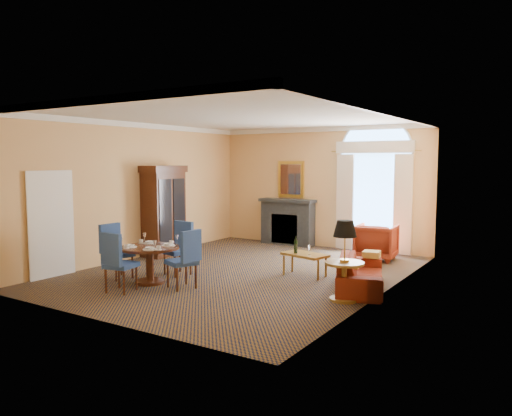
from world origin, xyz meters
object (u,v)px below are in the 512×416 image
Objects in this scene: dining_table at (150,256)px; coffee_table at (304,255)px; armoire at (164,212)px; sofa at (361,273)px; armchair at (376,242)px; side_table at (345,251)px.

coffee_table is at bearing 43.78° from dining_table.
sofa is at bearing -5.78° from armoire.
dining_table is 1.21× the size of armchair.
dining_table is 3.03m from coffee_table.
dining_table is 1.12× the size of coffee_table.
coffee_table is at bearing 56.17° from sofa.
armchair reaches higher than coffee_table.
coffee_table is (-0.66, -2.40, 0.01)m from armchair.
armoire reaches higher than armchair.
coffee_table is 1.89m from side_table.
armchair is 2.49m from coffee_table.
side_table reaches higher than dining_table.
sofa is at bearing 26.55° from dining_table.
dining_table is at bearing 51.55° from armchair.
armoire reaches higher than side_table.
armoire is 5.51m from side_table.
armoire reaches higher than sofa.
dining_table is at bearing -166.40° from side_table.
armchair is (-0.66, 2.75, 0.13)m from sofa.
armchair is at bearing 25.62° from armoire.
dining_table is 5.33m from armchair.
side_table is (0.71, -3.64, 0.42)m from armchair.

